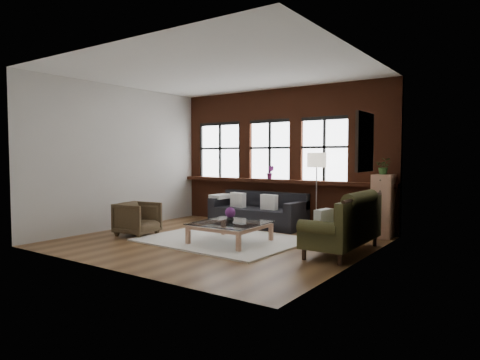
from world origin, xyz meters
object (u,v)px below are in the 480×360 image
Objects in this scene: vintage_settee at (342,222)px; drawer_chest at (383,206)px; dark_sofa at (257,209)px; coffee_table at (230,233)px; vase at (230,218)px; floor_lamp at (316,190)px; armchair at (138,219)px.

drawer_chest reaches higher than vintage_settee.
coffee_table is (0.64, -1.94, -0.21)m from dark_sofa.
vase is at bearing -165.68° from vintage_settee.
floor_lamp is at bearing 128.46° from vintage_settee.
armchair is (-1.42, -2.35, -0.06)m from dark_sofa.
floor_lamp reaches higher than vase.
armchair is 0.41× the size of floor_lamp.
dark_sofa is 1.82× the size of coffee_table.
coffee_table is 0.97× the size of drawer_chest.
vintage_settee is 13.35× the size of vase.
dark_sofa is 2.04m from vase.
floor_lamp reaches higher than drawer_chest.
dark_sofa is 1.57m from floor_lamp.
vase is (0.64, -1.94, 0.07)m from dark_sofa.
floor_lamp is at bearing -59.39° from armchair.
drawer_chest reaches higher than vase.
vase is at bearing -113.43° from floor_lamp.
vase is 2.16m from floor_lamp.
vintage_settee reaches higher than coffee_table.
dark_sofa is at bearing 179.87° from floor_lamp.
armchair is at bearing -148.27° from drawer_chest.
vintage_settee is at bearing -51.54° from floor_lamp.
armchair is 2.11m from coffee_table.
armchair is 4.97m from drawer_chest.
dark_sofa is 1.77× the size of drawer_chest.
coffee_table is 3.11m from drawer_chest.
coffee_table is 8.53× the size of vase.
floor_lamp reaches higher than dark_sofa.
vintage_settee is 1.52× the size of drawer_chest.
armchair is at bearing -168.70° from coffee_table.
dark_sofa is 2.82m from drawer_chest.
vintage_settee is 2.57× the size of armchair.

